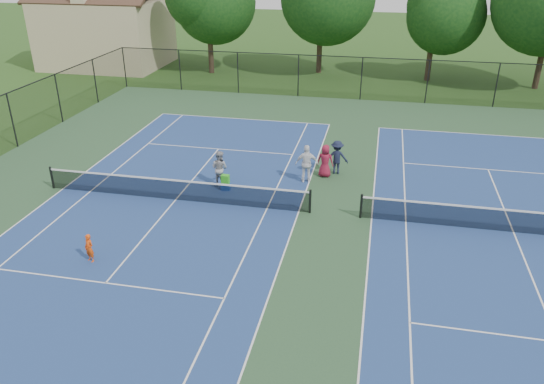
% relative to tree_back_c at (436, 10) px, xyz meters
% --- Properties ---
extents(ground, '(140.00, 140.00, 0.00)m').
position_rel_tree_back_c_xyz_m(ground, '(-5.00, -25.00, -5.48)').
color(ground, '#234716').
rests_on(ground, ground).
extents(court_pad, '(36.00, 36.00, 0.01)m').
position_rel_tree_back_c_xyz_m(court_pad, '(-5.00, -25.00, -5.48)').
color(court_pad, '#2B4C30').
rests_on(court_pad, ground).
extents(tennis_court_left, '(12.00, 23.83, 1.07)m').
position_rel_tree_back_c_xyz_m(tennis_court_left, '(-12.00, -25.00, -5.38)').
color(tennis_court_left, navy).
rests_on(tennis_court_left, ground).
extents(tennis_court_right, '(12.00, 23.83, 1.07)m').
position_rel_tree_back_c_xyz_m(tennis_court_right, '(2.00, -25.00, -5.38)').
color(tennis_court_right, navy).
rests_on(tennis_court_right, ground).
extents(perimeter_fence, '(36.08, 36.08, 3.02)m').
position_rel_tree_back_c_xyz_m(perimeter_fence, '(-5.00, -25.00, -3.88)').
color(perimeter_fence, black).
rests_on(perimeter_fence, ground).
extents(tree_back_c, '(6.00, 6.00, 8.40)m').
position_rel_tree_back_c_xyz_m(tree_back_c, '(0.00, 0.00, 0.00)').
color(tree_back_c, '#2D2116').
rests_on(tree_back_c, ground).
extents(clapboard_house, '(10.80, 8.10, 7.65)m').
position_rel_tree_back_c_xyz_m(clapboard_house, '(-28.00, -0.00, -2.39)').
color(clapboard_house, tan).
rests_on(clapboard_house, ground).
extents(child_player, '(0.46, 0.38, 1.07)m').
position_rel_tree_back_c_xyz_m(child_player, '(-13.15, -30.25, -4.95)').
color(child_player, '#EF4B0F').
rests_on(child_player, ground).
extents(instructor, '(0.97, 0.86, 1.68)m').
position_rel_tree_back_c_xyz_m(instructor, '(-10.54, -23.06, -4.64)').
color(instructor, '#99999B').
rests_on(instructor, ground).
extents(bystander_a, '(1.14, 0.62, 1.84)m').
position_rel_tree_back_c_xyz_m(bystander_a, '(-6.66, -21.90, -4.56)').
color(bystander_a, white).
rests_on(bystander_a, ground).
extents(bystander_b, '(1.12, 0.68, 1.68)m').
position_rel_tree_back_c_xyz_m(bystander_b, '(-5.38, -20.57, -4.64)').
color(bystander_b, '#181E35').
rests_on(bystander_b, ground).
extents(bystander_c, '(0.81, 0.56, 1.60)m').
position_rel_tree_back_c_xyz_m(bystander_c, '(-5.89, -21.07, -4.68)').
color(bystander_c, maroon).
rests_on(bystander_c, ground).
extents(ball_crate, '(0.42, 0.29, 0.31)m').
position_rel_tree_back_c_xyz_m(ball_crate, '(-10.14, -23.55, -5.33)').
color(ball_crate, '#154194').
rests_on(ball_crate, ground).
extents(ball_hopper, '(0.35, 0.28, 0.43)m').
position_rel_tree_back_c_xyz_m(ball_hopper, '(-10.14, -23.55, -4.96)').
color(ball_hopper, green).
rests_on(ball_hopper, ball_crate).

